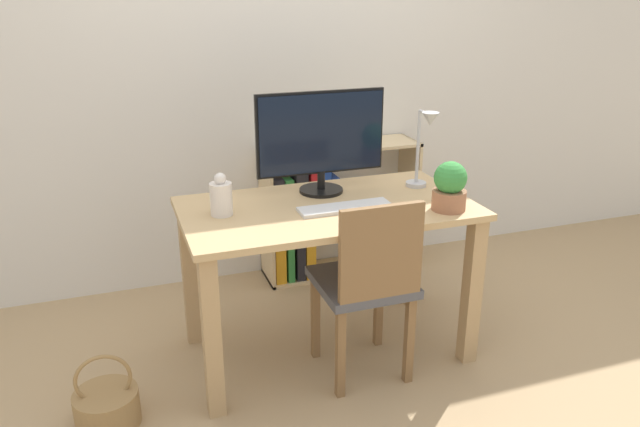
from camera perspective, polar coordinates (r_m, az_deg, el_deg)
name	(u,v)px	position (r m, az deg, el deg)	size (l,w,h in m)	color
ground_plane	(327,349)	(3.12, 0.62, -12.27)	(10.00, 10.00, 0.00)	tan
wall_back	(267,55)	(3.60, -4.89, 14.22)	(8.00, 0.05, 2.60)	silver
desk	(327,234)	(2.84, 0.67, -1.92)	(1.30, 0.71, 0.75)	tan
monitor	(321,137)	(2.90, 0.09, 7.02)	(0.62, 0.21, 0.48)	black
keyboard	(345,208)	(2.74, 2.31, 0.54)	(0.42, 0.12, 0.02)	silver
vase	(221,197)	(2.68, -9.03, 1.49)	(0.10, 0.10, 0.19)	silver
desk_lamp	(424,142)	(2.98, 9.50, 6.45)	(0.10, 0.19, 0.38)	#B7B7BC
potted_plant	(450,187)	(2.76, 11.78, 2.42)	(0.15, 0.15, 0.22)	#9E6647
chair	(368,281)	(2.70, 4.39, -6.17)	(0.40, 0.40, 0.86)	#4C4C51
bookshelf	(314,213)	(3.70, -0.59, 0.07)	(0.93, 0.28, 0.80)	#D8BC8C
basket	(107,406)	(2.76, -18.91, -16.33)	(0.26, 0.26, 0.32)	#997547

